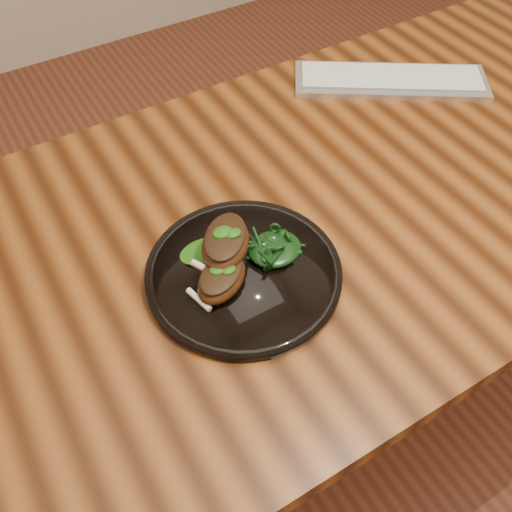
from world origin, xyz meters
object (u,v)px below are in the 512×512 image
at_px(desk, 359,211).
at_px(plate, 244,273).
at_px(greens_heap, 275,246).
at_px(keyboard, 391,80).
at_px(lamb_chop_front, 221,278).

bearing_deg(desk, plate, -164.99).
distance_m(greens_heap, keyboard, 0.55).
relative_size(lamb_chop_front, keyboard, 0.29).
relative_size(lamb_chop_front, greens_heap, 1.36).
height_order(greens_heap, keyboard, greens_heap).
height_order(lamb_chop_front, keyboard, lamb_chop_front).
bearing_deg(plate, lamb_chop_front, -165.96).
bearing_deg(plate, greens_heap, 5.19).
relative_size(greens_heap, keyboard, 0.21).
distance_m(lamb_chop_front, keyboard, 0.65).
height_order(lamb_chop_front, greens_heap, lamb_chop_front).
relative_size(desk, plate, 5.27).
bearing_deg(keyboard, lamb_chop_front, -152.30).
xyz_separation_m(plate, greens_heap, (0.06, 0.01, 0.02)).
xyz_separation_m(desk, lamb_chop_front, (-0.34, -0.09, 0.12)).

